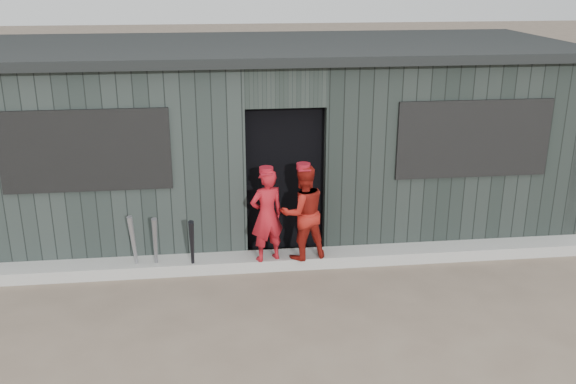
{
  "coord_description": "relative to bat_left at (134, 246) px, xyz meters",
  "views": [
    {
      "loc": [
        -0.88,
        -5.58,
        3.6
      ],
      "look_at": [
        0.0,
        1.8,
        1.0
      ],
      "focal_mm": 40.0,
      "sensor_mm": 36.0,
      "label": 1
    }
  ],
  "objects": [
    {
      "name": "bat_left",
      "position": [
        0.0,
        0.0,
        0.0
      ],
      "size": [
        0.1,
        0.25,
        0.83
      ],
      "primitive_type": "cone",
      "rotation": [
        0.21,
        0.0,
        -0.16
      ],
      "color": "gray",
      "rests_on": "ground"
    },
    {
      "name": "bat_mid",
      "position": [
        0.26,
        -0.02,
        -0.01
      ],
      "size": [
        0.11,
        0.28,
        0.8
      ],
      "primitive_type": "cone",
      "rotation": [
        0.26,
        0.0,
        0.17
      ],
      "color": "gray",
      "rests_on": "ground"
    },
    {
      "name": "bat_right",
      "position": [
        0.7,
        -0.1,
        -0.02
      ],
      "size": [
        0.09,
        0.32,
        0.79
      ],
      "primitive_type": "cone",
      "rotation": [
        0.32,
        0.0,
        0.06
      ],
      "color": "black",
      "rests_on": "ground"
    },
    {
      "name": "player_red_left",
      "position": [
        1.62,
        -0.02,
        0.33
      ],
      "size": [
        0.5,
        0.41,
        1.18
      ],
      "primitive_type": "imported",
      "rotation": [
        0.0,
        0.0,
        3.49
      ],
      "color": "#AD151F",
      "rests_on": "curb"
    },
    {
      "name": "dugout",
      "position": [
        1.9,
        1.78,
        0.87
      ],
      "size": [
        8.3,
        3.3,
        2.62
      ],
      "color": "black",
      "rests_on": "ground"
    },
    {
      "name": "player_red_right",
      "position": [
        2.07,
        -0.0,
        0.34
      ],
      "size": [
        0.68,
        0.59,
        1.21
      ],
      "primitive_type": "imported",
      "rotation": [
        0.0,
        0.0,
        3.39
      ],
      "color": "maroon",
      "rests_on": "curb"
    },
    {
      "name": "ground",
      "position": [
        1.9,
        -1.73,
        -0.41
      ],
      "size": [
        80.0,
        80.0,
        0.0
      ],
      "primitive_type": "plane",
      "color": "brown",
      "rests_on": "ground"
    },
    {
      "name": "curb",
      "position": [
        1.9,
        0.09,
        -0.34
      ],
      "size": [
        8.0,
        0.36,
        0.15
      ],
      "primitive_type": "cube",
      "color": "#A4A49F",
      "rests_on": "ground"
    },
    {
      "name": "player_grey_back",
      "position": [
        2.36,
        0.77,
        0.25
      ],
      "size": [
        0.73,
        0.55,
        1.33
      ],
      "primitive_type": "imported",
      "rotation": [
        0.0,
        0.0,
        2.93
      ],
      "color": "#ABABAB",
      "rests_on": "ground"
    }
  ]
}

